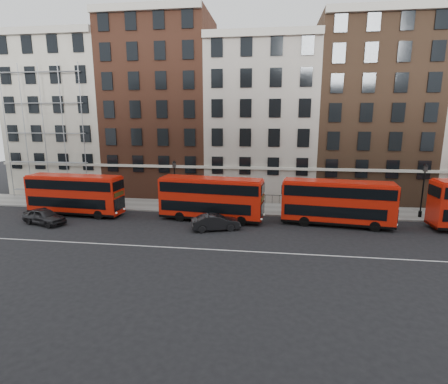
# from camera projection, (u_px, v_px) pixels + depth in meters

# --- Properties ---
(ground) EXTENTS (120.00, 120.00, 0.00)m
(ground) POSITION_uv_depth(u_px,v_px,m) (251.00, 242.00, 28.11)
(ground) COLOR black
(ground) RESTS_ON ground
(pavement) EXTENTS (80.00, 5.00, 0.15)m
(pavement) POSITION_uv_depth(u_px,v_px,m) (257.00, 208.00, 38.26)
(pavement) COLOR gray
(pavement) RESTS_ON ground
(kerb) EXTENTS (80.00, 0.30, 0.16)m
(kerb) POSITION_uv_depth(u_px,v_px,m) (256.00, 215.00, 35.84)
(kerb) COLOR gray
(kerb) RESTS_ON ground
(road_centre_line) EXTENTS (70.00, 0.12, 0.01)m
(road_centre_line) POSITION_uv_depth(u_px,v_px,m) (249.00, 251.00, 26.17)
(road_centre_line) COLOR white
(road_centre_line) RESTS_ON ground
(building_terrace) EXTENTS (64.00, 11.95, 22.00)m
(building_terrace) POSITION_uv_depth(u_px,v_px,m) (259.00, 114.00, 43.31)
(building_terrace) COLOR #AFA997
(building_terrace) RESTS_ON ground
(bus_a) EXTENTS (9.98, 3.06, 4.13)m
(bus_a) POSITION_uv_depth(u_px,v_px,m) (75.00, 194.00, 35.60)
(bus_a) COLOR red
(bus_a) RESTS_ON ground
(bus_b) EXTENTS (10.22, 3.48, 4.21)m
(bus_b) POSITION_uv_depth(u_px,v_px,m) (211.00, 198.00, 33.67)
(bus_b) COLOR red
(bus_b) RESTS_ON ground
(bus_c) EXTENTS (10.18, 3.54, 4.19)m
(bus_c) POSITION_uv_depth(u_px,v_px,m) (337.00, 202.00, 32.08)
(bus_c) COLOR red
(bus_c) RESTS_ON ground
(car_rear) EXTENTS (4.71, 2.96, 1.50)m
(car_rear) POSITION_uv_depth(u_px,v_px,m) (44.00, 216.00, 32.76)
(car_rear) COLOR #252427
(car_rear) RESTS_ON ground
(car_front) EXTENTS (4.56, 2.79, 1.42)m
(car_front) POSITION_uv_depth(u_px,v_px,m) (216.00, 222.00, 31.07)
(car_front) COLOR black
(car_front) RESTS_ON ground
(lamp_post_left) EXTENTS (0.44, 0.44, 5.33)m
(lamp_post_left) POSITION_uv_depth(u_px,v_px,m) (175.00, 183.00, 36.82)
(lamp_post_left) COLOR black
(lamp_post_left) RESTS_ON pavement
(lamp_post_right) EXTENTS (0.44, 0.44, 5.33)m
(lamp_post_right) POSITION_uv_depth(u_px,v_px,m) (423.00, 188.00, 34.12)
(lamp_post_right) COLOR black
(lamp_post_right) RESTS_ON pavement
(iron_railings) EXTENTS (6.60, 0.06, 1.00)m
(iron_railings) POSITION_uv_depth(u_px,v_px,m) (258.00, 199.00, 40.27)
(iron_railings) COLOR black
(iron_railings) RESTS_ON pavement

